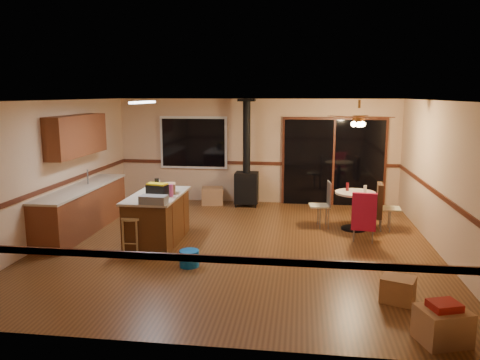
% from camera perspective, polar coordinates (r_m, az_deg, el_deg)
% --- Properties ---
extents(floor, '(7.00, 7.00, 0.00)m').
position_cam_1_polar(floor, '(8.61, -0.26, -7.91)').
color(floor, '#593418').
rests_on(floor, ground).
extents(ceiling, '(7.00, 7.00, 0.00)m').
position_cam_1_polar(ceiling, '(8.17, -0.28, 9.67)').
color(ceiling, silver).
rests_on(ceiling, ground).
extents(wall_back, '(7.00, 0.00, 7.00)m').
position_cam_1_polar(wall_back, '(11.73, 2.04, 3.53)').
color(wall_back, tan).
rests_on(wall_back, ground).
extents(wall_front, '(7.00, 0.00, 7.00)m').
position_cam_1_polar(wall_front, '(4.93, -5.79, -6.22)').
color(wall_front, tan).
rests_on(wall_front, ground).
extents(wall_left, '(0.00, 7.00, 7.00)m').
position_cam_1_polar(wall_left, '(9.42, -21.88, 1.07)').
color(wall_left, tan).
rests_on(wall_left, ground).
extents(wall_right, '(0.00, 7.00, 7.00)m').
position_cam_1_polar(wall_right, '(8.56, 23.64, 0.08)').
color(wall_right, tan).
rests_on(wall_right, ground).
extents(chair_rail, '(7.00, 7.00, 0.08)m').
position_cam_1_polar(chair_rail, '(8.34, -0.27, -1.38)').
color(chair_rail, '#491F12').
rests_on(chair_rail, ground).
extents(window, '(1.72, 0.10, 1.32)m').
position_cam_1_polar(window, '(11.92, -5.68, 4.56)').
color(window, black).
rests_on(window, ground).
extents(sliding_door, '(2.52, 0.10, 2.10)m').
position_cam_1_polar(sliding_door, '(11.69, 11.32, 2.07)').
color(sliding_door, black).
rests_on(sliding_door, ground).
extents(lower_cabinets, '(0.60, 3.00, 0.86)m').
position_cam_1_polar(lower_cabinets, '(9.88, -18.61, -3.46)').
color(lower_cabinets, brown).
rests_on(lower_cabinets, ground).
extents(countertop, '(0.64, 3.04, 0.04)m').
position_cam_1_polar(countertop, '(9.78, -18.77, -0.90)').
color(countertop, '#BBAB91').
rests_on(countertop, lower_cabinets).
extents(upper_cabinets, '(0.35, 2.00, 0.80)m').
position_cam_1_polar(upper_cabinets, '(9.88, -19.26, 5.16)').
color(upper_cabinets, brown).
rests_on(upper_cabinets, ground).
extents(kitchen_island, '(0.88, 1.68, 0.90)m').
position_cam_1_polar(kitchen_island, '(8.80, -10.03, -4.59)').
color(kitchen_island, '#502C14').
rests_on(kitchen_island, ground).
extents(wood_stove, '(0.55, 0.50, 2.52)m').
position_cam_1_polar(wood_stove, '(11.39, 0.80, 0.42)').
color(wood_stove, black).
rests_on(wood_stove, ground).
extents(ceiling_fan, '(0.24, 0.24, 0.55)m').
position_cam_1_polar(ceiling_fan, '(9.46, 14.26, 7.11)').
color(ceiling_fan, brown).
rests_on(ceiling_fan, ceiling).
extents(fluorescent_strip, '(0.10, 1.20, 0.04)m').
position_cam_1_polar(fluorescent_strip, '(8.88, -11.75, 9.26)').
color(fluorescent_strip, white).
rests_on(fluorescent_strip, ceiling).
extents(toolbox_grey, '(0.45, 0.26, 0.14)m').
position_cam_1_polar(toolbox_grey, '(7.96, -10.49, -2.37)').
color(toolbox_grey, slate).
rests_on(toolbox_grey, kitchen_island).
extents(toolbox_black, '(0.40, 0.27, 0.20)m').
position_cam_1_polar(toolbox_black, '(8.54, -10.05, -1.25)').
color(toolbox_black, black).
rests_on(toolbox_black, kitchen_island).
extents(toolbox_yellow_lid, '(0.39, 0.26, 0.03)m').
position_cam_1_polar(toolbox_yellow_lid, '(8.52, -10.07, -0.49)').
color(toolbox_yellow_lid, gold).
rests_on(toolbox_yellow_lid, toolbox_black).
extents(box_on_island, '(0.27, 0.33, 0.19)m').
position_cam_1_polar(box_on_island, '(8.74, -8.57, -1.00)').
color(box_on_island, '#986A43').
rests_on(box_on_island, kitchen_island).
extents(bottle_dark, '(0.08, 0.08, 0.28)m').
position_cam_1_polar(bottle_dark, '(8.77, -10.09, -0.69)').
color(bottle_dark, black).
rests_on(bottle_dark, kitchen_island).
extents(bottle_pink, '(0.09, 0.09, 0.23)m').
position_cam_1_polar(bottle_pink, '(8.43, -8.38, -1.28)').
color(bottle_pink, '#D84C8C').
rests_on(bottle_pink, kitchen_island).
extents(bottle_white, '(0.06, 0.06, 0.17)m').
position_cam_1_polar(bottle_white, '(9.22, -9.88, -0.52)').
color(bottle_white, white).
rests_on(bottle_white, kitchen_island).
extents(bar_stool, '(0.45, 0.45, 0.66)m').
position_cam_1_polar(bar_stool, '(8.25, -12.97, -6.60)').
color(bar_stool, tan).
rests_on(bar_stool, floor).
extents(blue_bucket, '(0.36, 0.36, 0.26)m').
position_cam_1_polar(blue_bucket, '(7.59, -6.20, -9.48)').
color(blue_bucket, '#0C56AD').
rests_on(blue_bucket, floor).
extents(dining_table, '(0.80, 0.80, 0.78)m').
position_cam_1_polar(dining_table, '(9.70, 13.82, -2.88)').
color(dining_table, black).
rests_on(dining_table, ground).
extents(glass_red, '(0.06, 0.06, 0.16)m').
position_cam_1_polar(glass_red, '(9.71, 12.96, -0.80)').
color(glass_red, '#590C14').
rests_on(glass_red, dining_table).
extents(glass_cream, '(0.08, 0.08, 0.15)m').
position_cam_1_polar(glass_cream, '(9.60, 15.00, -1.07)').
color(glass_cream, beige).
rests_on(glass_cream, dining_table).
extents(chair_left, '(0.44, 0.44, 0.51)m').
position_cam_1_polar(chair_left, '(9.74, 10.29, -2.31)').
color(chair_left, '#B5AE87').
rests_on(chair_left, ground).
extents(chair_near, '(0.49, 0.52, 0.70)m').
position_cam_1_polar(chair_near, '(8.84, 14.90, -3.75)').
color(chair_near, '#B5AE87').
rests_on(chair_near, ground).
extents(chair_right, '(0.50, 0.46, 0.70)m').
position_cam_1_polar(chair_right, '(9.82, 16.80, -2.44)').
color(chair_right, '#B5AE87').
rests_on(chair_right, ground).
extents(box_under_window, '(0.58, 0.50, 0.42)m').
position_cam_1_polar(box_under_window, '(11.67, -3.37, -1.95)').
color(box_under_window, '#986A43').
rests_on(box_under_window, floor).
extents(box_corner_a, '(0.62, 0.57, 0.39)m').
position_cam_1_polar(box_corner_a, '(5.84, 23.48, -15.97)').
color(box_corner_a, '#986A43').
rests_on(box_corner_a, floor).
extents(box_corner_b, '(0.52, 0.48, 0.34)m').
position_cam_1_polar(box_corner_b, '(6.68, 18.70, -12.51)').
color(box_corner_b, '#986A43').
rests_on(box_corner_b, floor).
extents(box_small_red, '(0.38, 0.35, 0.08)m').
position_cam_1_polar(box_small_red, '(5.74, 23.65, -13.85)').
color(box_small_red, maroon).
rests_on(box_small_red, box_corner_a).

